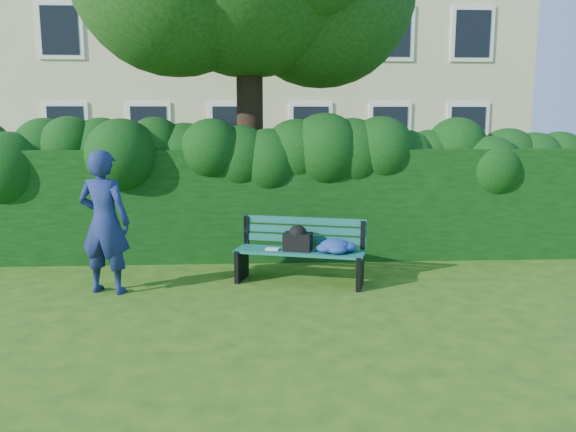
{
  "coord_description": "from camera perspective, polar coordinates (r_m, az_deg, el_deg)",
  "views": [
    {
      "loc": [
        -0.42,
        -7.0,
        2.24
      ],
      "look_at": [
        0.0,
        0.6,
        0.95
      ],
      "focal_mm": 35.0,
      "sensor_mm": 36.0,
      "label": 1
    }
  ],
  "objects": [
    {
      "name": "park_bench",
      "position": [
        7.8,
        2.11,
        -3.28
      ],
      "size": [
        1.87,
        1.03,
        0.89
      ],
      "rotation": [
        0.0,
        0.0,
        -0.28
      ],
      "color": "#11554C",
      "rests_on": "ground"
    },
    {
      "name": "ground",
      "position": [
        7.36,
        0.26,
        -8.09
      ],
      "size": [
        80.0,
        80.0,
        0.0
      ],
      "primitive_type": "plane",
      "color": "#245214",
      "rests_on": "ground"
    },
    {
      "name": "apartment_building",
      "position": [
        21.33,
        -2.1,
        19.75
      ],
      "size": [
        16.0,
        8.08,
        12.0
      ],
      "color": "#C6BE84",
      "rests_on": "ground"
    },
    {
      "name": "man_reading",
      "position": [
        7.67,
        -18.14,
        -0.6
      ],
      "size": [
        0.78,
        0.61,
        1.89
      ],
      "primitive_type": "imported",
      "rotation": [
        0.0,
        0.0,
        2.89
      ],
      "color": "navy",
      "rests_on": "ground"
    },
    {
      "name": "hedge",
      "position": [
        9.31,
        -0.54,
        1.33
      ],
      "size": [
        10.0,
        1.0,
        1.8
      ],
      "color": "black",
      "rests_on": "ground"
    }
  ]
}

